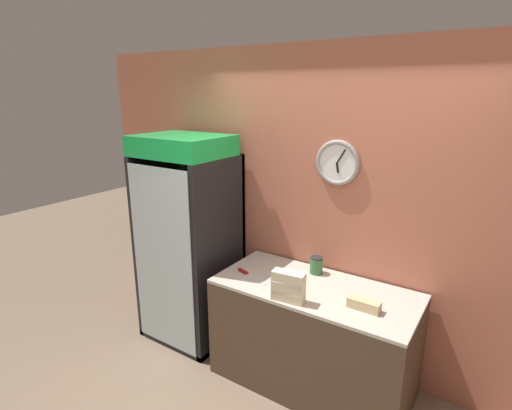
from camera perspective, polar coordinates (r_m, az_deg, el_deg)
name	(u,v)px	position (r m, az deg, el deg)	size (l,w,h in m)	color
wall_back	(339,214)	(3.35, 11.77, -1.27)	(5.20, 0.09, 2.70)	#B7664C
prep_counter	(313,336)	(3.40, 8.09, -18.03)	(1.56, 0.73, 0.87)	#4C3828
beverage_cooler	(192,228)	(3.82, -9.10, -3.31)	(0.80, 0.71, 1.96)	black
sandwich_stack_bottom	(288,296)	(2.96, 4.61, -12.82)	(0.25, 0.12, 0.07)	beige
sandwich_stack_middle	(288,287)	(2.92, 4.64, -11.54)	(0.25, 0.12, 0.07)	beige
sandwich_stack_top	(289,277)	(2.89, 4.68, -10.23)	(0.25, 0.12, 0.07)	beige
sandwich_flat_left	(364,305)	(2.94, 15.16, -13.58)	(0.23, 0.09, 0.07)	tan
chefs_knife	(248,274)	(3.33, -1.16, -9.88)	(0.34, 0.13, 0.02)	silver
condiment_jar	(316,265)	(3.38, 8.62, -8.50)	(0.11, 0.11, 0.14)	#336B38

